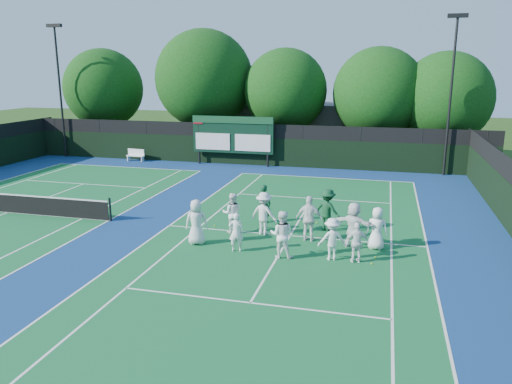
% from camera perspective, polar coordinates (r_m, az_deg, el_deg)
% --- Properties ---
extents(ground, '(120.00, 120.00, 0.00)m').
position_cam_1_polar(ground, '(20.14, 3.38, -5.92)').
color(ground, '#1D3C10').
rests_on(ground, ground).
extents(court_apron, '(34.00, 32.00, 0.01)m').
position_cam_1_polar(court_apron, '(22.87, -11.05, -3.71)').
color(court_apron, navy).
rests_on(court_apron, ground).
extents(near_court, '(11.05, 23.85, 0.01)m').
position_cam_1_polar(near_court, '(21.07, 3.92, -5.00)').
color(near_court, '#125B2C').
rests_on(near_court, ground).
extents(left_court, '(11.05, 23.85, 0.01)m').
position_cam_1_polar(left_court, '(27.22, -26.46, -2.09)').
color(left_court, '#125B2C').
rests_on(left_court, ground).
extents(back_fence, '(34.00, 0.08, 3.00)m').
position_cam_1_polar(back_fence, '(36.33, -0.96, 5.24)').
color(back_fence, black).
rests_on(back_fence, ground).
extents(scoreboard, '(6.00, 0.21, 3.55)m').
position_cam_1_polar(scoreboard, '(36.10, -2.70, 6.50)').
color(scoreboard, black).
rests_on(scoreboard, ground).
extents(clubhouse, '(18.00, 6.00, 4.00)m').
position_cam_1_polar(clubhouse, '(43.25, 7.06, 7.38)').
color(clubhouse, '#555559').
rests_on(clubhouse, ground).
extents(light_pole_left, '(1.20, 0.30, 10.12)m').
position_cam_1_polar(light_pole_left, '(42.22, -21.62, 12.23)').
color(light_pole_left, black).
rests_on(light_pole_left, ground).
extents(light_pole_right, '(1.20, 0.30, 10.12)m').
position_cam_1_polar(light_pole_right, '(34.53, 21.52, 12.09)').
color(light_pole_right, black).
rests_on(light_pole_right, ground).
extents(tennis_net, '(11.30, 0.10, 1.10)m').
position_cam_1_polar(tennis_net, '(27.10, -26.56, -1.11)').
color(tennis_net, black).
rests_on(tennis_net, ground).
extents(bench, '(1.48, 0.57, 0.91)m').
position_cam_1_polar(bench, '(39.09, -13.58, 4.18)').
color(bench, white).
rests_on(bench, ground).
extents(tree_a, '(6.55, 6.55, 8.51)m').
position_cam_1_polar(tree_a, '(44.60, -16.80, 11.05)').
color(tree_a, black).
rests_on(tree_a, ground).
extents(tree_b, '(7.73, 7.73, 9.92)m').
position_cam_1_polar(tree_b, '(40.68, -5.70, 12.45)').
color(tree_b, black).
rests_on(tree_b, ground).
extents(tree_c, '(6.35, 6.35, 8.40)m').
position_cam_1_polar(tree_c, '(38.94, 3.62, 11.27)').
color(tree_c, black).
rests_on(tree_c, ground).
extents(tree_d, '(6.68, 6.68, 8.43)m').
position_cam_1_polar(tree_d, '(38.24, 14.06, 10.63)').
color(tree_d, black).
rests_on(tree_d, ground).
extents(tree_e, '(6.56, 6.56, 8.08)m').
position_cam_1_polar(tree_e, '(38.47, 21.05, 9.72)').
color(tree_e, black).
rests_on(tree_e, ground).
extents(tennis_ball_0, '(0.07, 0.07, 0.07)m').
position_cam_1_polar(tennis_ball_0, '(22.33, -4.75, -3.85)').
color(tennis_ball_0, '#B4D318').
rests_on(tennis_ball_0, ground).
extents(tennis_ball_1, '(0.07, 0.07, 0.07)m').
position_cam_1_polar(tennis_ball_1, '(22.86, 6.97, -3.49)').
color(tennis_ball_1, '#B4D318').
rests_on(tennis_ball_1, ground).
extents(tennis_ball_2, '(0.07, 0.07, 0.07)m').
position_cam_1_polar(tennis_ball_2, '(19.15, 13.50, -7.27)').
color(tennis_ball_2, '#B4D318').
rests_on(tennis_ball_2, ground).
extents(tennis_ball_4, '(0.07, 0.07, 0.07)m').
position_cam_1_polar(tennis_ball_4, '(21.16, 8.82, -4.98)').
color(tennis_ball_4, '#B4D318').
rests_on(tennis_ball_4, ground).
extents(tennis_ball_5, '(0.07, 0.07, 0.07)m').
position_cam_1_polar(tennis_ball_5, '(18.52, 13.09, -7.99)').
color(tennis_ball_5, '#B4D318').
rests_on(tennis_ball_5, ground).
extents(player_front_0, '(1.01, 0.79, 1.83)m').
position_cam_1_polar(player_front_0, '(19.94, -6.83, -3.43)').
color(player_front_0, silver).
rests_on(player_front_0, ground).
extents(player_front_1, '(0.62, 0.47, 1.54)m').
position_cam_1_polar(player_front_1, '(19.08, -2.27, -4.61)').
color(player_front_1, white).
rests_on(player_front_1, ground).
extents(player_front_2, '(0.90, 0.71, 1.79)m').
position_cam_1_polar(player_front_2, '(18.44, 2.96, -4.86)').
color(player_front_2, white).
rests_on(player_front_2, ground).
extents(player_front_3, '(1.16, 0.89, 1.59)m').
position_cam_1_polar(player_front_3, '(18.44, 8.67, -5.34)').
color(player_front_3, white).
rests_on(player_front_3, ground).
extents(player_front_4, '(0.95, 0.59, 1.51)m').
position_cam_1_polar(player_front_4, '(18.36, 11.45, -5.69)').
color(player_front_4, white).
rests_on(player_front_4, ground).
extents(player_back_0, '(0.99, 0.86, 1.74)m').
position_cam_1_polar(player_back_0, '(21.22, -2.74, -2.42)').
color(player_back_0, white).
rests_on(player_back_0, ground).
extents(player_back_1, '(1.32, 0.95, 1.83)m').
position_cam_1_polar(player_back_1, '(20.95, 0.91, -2.48)').
color(player_back_1, silver).
rests_on(player_back_1, ground).
extents(player_back_2, '(1.13, 0.54, 1.88)m').
position_cam_1_polar(player_back_2, '(20.27, 6.11, -3.05)').
color(player_back_2, white).
rests_on(player_back_2, ground).
extents(player_back_3, '(1.78, 1.12, 1.83)m').
position_cam_1_polar(player_back_3, '(19.81, 11.11, -3.72)').
color(player_back_3, white).
rests_on(player_back_3, ground).
extents(player_back_4, '(0.86, 0.60, 1.69)m').
position_cam_1_polar(player_back_4, '(19.83, 13.65, -4.06)').
color(player_back_4, white).
rests_on(player_back_4, ground).
extents(coach_left, '(0.66, 0.44, 1.78)m').
position_cam_1_polar(coach_left, '(22.58, 0.88, -1.33)').
color(coach_left, '#103B23').
rests_on(coach_left, ground).
extents(coach_right, '(1.38, 1.10, 1.86)m').
position_cam_1_polar(coach_right, '(21.62, 8.15, -2.06)').
color(coach_right, '#103C20').
rests_on(coach_right, ground).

